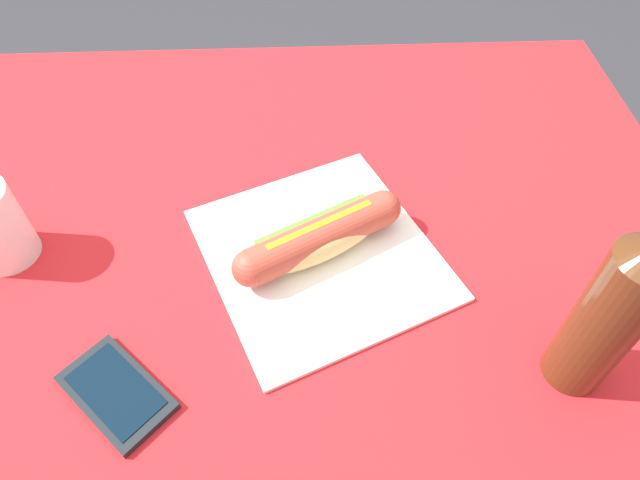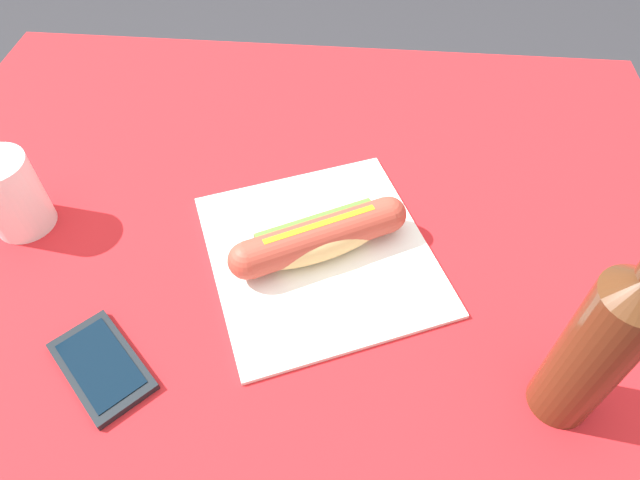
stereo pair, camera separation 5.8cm
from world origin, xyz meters
The scene contains 7 objects.
ground_plane centered at (0.00, 0.00, 0.00)m, with size 6.00×6.00×0.00m, color #2D2D33.
dining_table centered at (0.00, 0.00, 0.62)m, with size 1.14×0.88×0.76m.
paper_wrapper centered at (0.05, -0.06, 0.76)m, with size 0.27×0.29×0.01m, color white.
hot_dog centered at (0.05, -0.06, 0.79)m, with size 0.21×0.14×0.05m.
cell_phone centered at (-0.18, -0.24, 0.76)m, with size 0.14×0.14×0.01m.
soda_bottle centered at (0.31, -0.23, 0.87)m, with size 0.06×0.06×0.27m.
drinking_cup centered at (-0.35, -0.04, 0.81)m, with size 0.08×0.08×0.11m, color white.
Camera 2 is at (0.09, -0.50, 1.31)m, focal length 30.86 mm.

